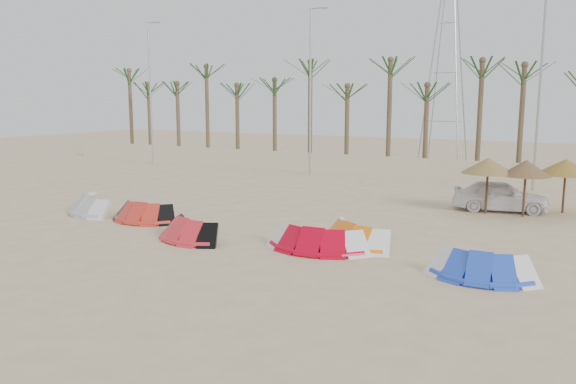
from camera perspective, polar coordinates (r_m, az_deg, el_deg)
The scene contains 17 objects.
ground at distance 18.36m, azimuth -9.11°, elevation -6.66°, with size 120.00×120.00×0.00m, color beige.
boundary_wall at distance 37.76m, azimuth 11.78°, elevation 2.46°, with size 60.00×0.30×1.30m, color beige.
palm_line at distance 38.79m, azimuth 13.69°, elevation 11.15°, with size 52.00×4.00×7.70m.
lamp_a at distance 45.86m, azimuth -13.78°, elevation 9.97°, with size 1.25×0.14×11.00m.
lamp_b at distance 37.87m, azimuth 2.33°, elevation 10.42°, with size 1.25×0.14×11.00m.
lamp_c at distance 34.02m, azimuth 24.28°, elevation 9.76°, with size 1.25×0.14×11.00m.
pylon at distance 43.33m, azimuth 15.36°, elevation 2.31°, with size 3.00×3.00×14.00m, color #A5A8AD, non-canonical shape.
kite_grey at distance 26.84m, azimuth -18.93°, elevation -1.07°, with size 3.82×2.82×0.90m.
kite_red_left at distance 24.32m, azimuth -14.05°, elevation -1.88°, with size 3.10×1.72×0.90m.
kite_red_mid at distance 20.82m, azimuth -9.65°, elevation -3.59°, with size 3.32×2.24×0.90m.
kite_red_right at distance 19.21m, azimuth 3.30°, elevation -4.55°, with size 3.61×1.69×0.90m.
kite_orange at distance 19.95m, azimuth 6.99°, elevation -4.08°, with size 3.75×2.75×0.90m.
kite_blue at distance 17.07m, azimuth 19.21°, elevation -6.86°, with size 3.04×1.61×0.90m.
parasol_left at distance 26.30m, azimuth 19.66°, elevation 2.54°, with size 2.32×2.32×2.52m.
parasol_mid at distance 26.22m, azimuth 23.03°, elevation 2.25°, with size 2.11×2.11×2.49m.
parasol_right at distance 27.85m, azimuth 26.40°, elevation 2.31°, with size 2.47×2.47×2.45m.
car at distance 27.37m, azimuth 20.75°, elevation -0.36°, with size 1.68×4.18×1.42m, color white.
Camera 1 is at (10.92, -13.88, 5.01)m, focal length 35.00 mm.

